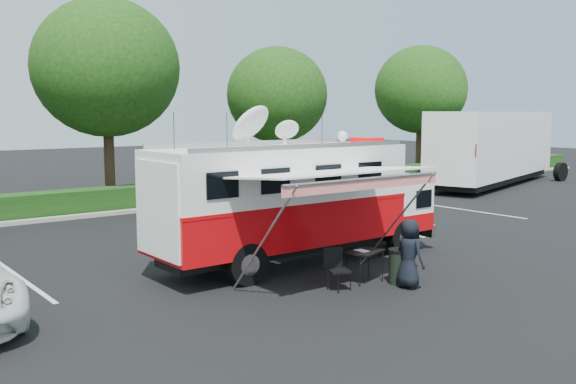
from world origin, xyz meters
name	(u,v)px	position (x,y,z in m)	size (l,w,h in m)	color
ground_plane	(299,263)	(0.00, 0.00, 0.00)	(120.00, 120.00, 0.00)	black
back_border	(133,91)	(1.14, 12.90, 5.00)	(60.00, 6.14, 8.87)	#9E998E
stall_lines	(225,247)	(-0.50, 3.00, 0.00)	(24.12, 5.50, 0.01)	silver
command_truck	(297,200)	(-0.07, 0.00, 1.75)	(8.52, 2.34, 4.09)	black
awning	(337,176)	(-0.84, -2.44, 2.63)	(4.65, 2.42, 2.81)	white
person	(408,287)	(0.47, -3.51, 0.00)	(0.79, 0.52, 1.62)	black
folding_table	(365,253)	(-0.02, -2.54, 0.73)	(1.07, 0.89, 0.78)	black
folding_chair	(336,265)	(-0.99, -2.59, 0.58)	(0.61, 0.65, 0.97)	black
trash_bin	(400,266)	(0.56, -3.14, 0.42)	(0.56, 0.56, 0.84)	black
semi_trailer	(494,147)	(20.46, 7.99, 2.17)	(13.61, 6.41, 4.12)	white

